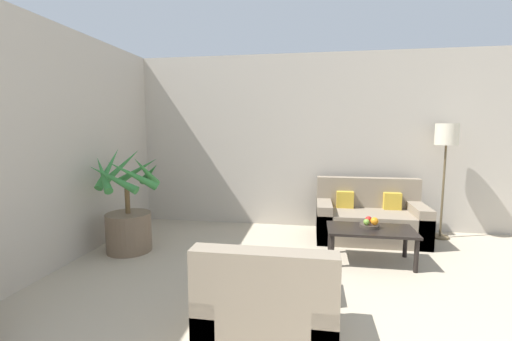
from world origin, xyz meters
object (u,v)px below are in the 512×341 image
apple_red (369,220)px  fruit_bowl (369,226)px  floor_lamp (446,142)px  potted_palm (128,217)px  ottoman (281,275)px  coffee_table (371,233)px  armchair (270,313)px  apple_green (366,222)px  orange_fruit (375,221)px  sofa_loveseat (369,219)px

apple_red → fruit_bowl: bearing=-88.9°
floor_lamp → fruit_bowl: 1.83m
potted_palm → fruit_bowl: 2.97m
floor_lamp → ottoman: bearing=-135.5°
coffee_table → armchair: armchair is taller
fruit_bowl → armchair: (-0.95, -1.82, -0.15)m
apple_green → orange_fruit: (0.09, 0.02, 0.01)m
orange_fruit → apple_green: bearing=-168.3°
potted_palm → orange_fruit: 3.02m
sofa_loveseat → apple_red: sofa_loveseat is taller
sofa_loveseat → armchair: 2.88m
potted_palm → orange_fruit: (3.01, 0.13, 0.04)m
armchair → floor_lamp: bearing=53.8°
fruit_bowl → ottoman: bearing=-133.0°
apple_red → ottoman: bearing=-131.4°
sofa_loveseat → armchair: sofa_loveseat is taller
sofa_loveseat → ottoman: sofa_loveseat is taller
fruit_bowl → apple_green: size_ratio=3.14×
orange_fruit → armchair: 2.07m
potted_palm → apple_red: size_ratio=16.80×
coffee_table → orange_fruit: 0.15m
sofa_loveseat → apple_green: sofa_loveseat is taller
fruit_bowl → apple_red: bearing=91.1°
sofa_loveseat → coffee_table: size_ratio=1.48×
fruit_bowl → coffee_table: bearing=-76.0°
fruit_bowl → apple_green: apple_green is taller
apple_red → orange_fruit: size_ratio=0.87×
floor_lamp → fruit_bowl: bearing=-137.6°
floor_lamp → orange_fruit: 1.78m
floor_lamp → coffee_table: size_ratio=1.65×
potted_palm → floor_lamp: floor_lamp is taller
sofa_loveseat → floor_lamp: (1.02, 0.21, 1.10)m
sofa_loveseat → orange_fruit: sofa_loveseat is taller
apple_red → armchair: size_ratio=0.09×
potted_palm → ottoman: size_ratio=1.96×
ottoman → apple_red: bearing=48.6°
sofa_loveseat → orange_fruit: (-0.09, -0.87, 0.21)m
fruit_bowl → ottoman: (-0.94, -1.01, -0.23)m
apple_green → orange_fruit: orange_fruit is taller
sofa_loveseat → orange_fruit: bearing=-95.6°
potted_palm → floor_lamp: bearing=16.4°
apple_red → apple_green: bearing=-111.0°
sofa_loveseat → coffee_table: (-0.13, -0.89, 0.07)m
potted_palm → fruit_bowl: potted_palm is taller
sofa_loveseat → apple_red: (-0.14, -0.79, 0.20)m
fruit_bowl → orange_fruit: 0.09m
potted_palm → armchair: 2.61m
coffee_table → ottoman: coffee_table is taller
floor_lamp → armchair: size_ratio=1.82×
coffee_table → armchair: bearing=-118.4°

